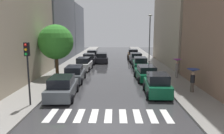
% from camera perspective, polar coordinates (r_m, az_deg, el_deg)
% --- Properties ---
extents(ground_plane, '(28.00, 72.00, 0.04)m').
position_cam_1_polar(ground_plane, '(35.14, 0.19, 1.03)').
color(ground_plane, '#343436').
extents(sidewalk_left, '(3.00, 72.00, 0.15)m').
position_cam_1_polar(sidewalk_left, '(35.80, -10.27, 1.19)').
color(sidewalk_left, gray).
rests_on(sidewalk_left, ground).
extents(sidewalk_right, '(3.00, 72.00, 0.15)m').
position_cam_1_polar(sidewalk_right, '(35.65, 10.70, 1.14)').
color(sidewalk_right, gray).
rests_on(sidewalk_right, ground).
extents(crosswalk_stripes, '(7.65, 2.20, 0.01)m').
position_cam_1_polar(crosswalk_stripes, '(13.50, -0.96, -12.94)').
color(crosswalk_stripes, silver).
rests_on(crosswalk_stripes, ground).
extents(building_left_far, '(6.00, 12.46, 11.25)m').
position_cam_1_polar(building_left_far, '(52.73, -11.80, 9.81)').
color(building_left_far, slate).
rests_on(building_left_far, ground).
extents(parked_car_left_nearest, '(2.32, 4.79, 1.70)m').
position_cam_1_polar(parked_car_left_nearest, '(17.31, -13.21, -5.35)').
color(parked_car_left_nearest, '#474C51').
rests_on(parked_car_left_nearest, ground).
extents(parked_car_left_second, '(2.14, 4.73, 1.62)m').
position_cam_1_polar(parked_car_left_second, '(22.58, -10.03, -1.87)').
color(parked_car_left_second, '#474C51').
rests_on(parked_car_left_second, ground).
extents(parked_car_left_third, '(2.15, 4.19, 1.72)m').
position_cam_1_polar(parked_car_left_third, '(28.99, -7.58, 0.77)').
color(parked_car_left_third, silver).
rests_on(parked_car_left_third, ground).
extents(parked_car_left_fourth, '(2.22, 4.18, 1.66)m').
position_cam_1_polar(parked_car_left_fourth, '(34.75, -6.16, 2.20)').
color(parked_car_left_fourth, black).
rests_on(parked_car_left_fourth, ground).
extents(parked_car_left_fifth, '(2.17, 4.45, 1.71)m').
position_cam_1_polar(parked_car_left_fifth, '(40.07, -5.25, 3.22)').
color(parked_car_left_fifth, black).
rests_on(parked_car_left_fifth, ground).
extents(parked_car_right_nearest, '(2.13, 4.10, 1.79)m').
position_cam_1_polar(parked_car_right_nearest, '(17.85, 12.06, -4.75)').
color(parked_car_right_nearest, '#0C4C2D').
rests_on(parked_car_right_nearest, ground).
extents(parked_car_right_second, '(2.30, 4.75, 1.56)m').
position_cam_1_polar(parked_car_right_second, '(23.19, 9.12, -1.61)').
color(parked_car_right_second, '#0C4C2D').
rests_on(parked_car_right_second, ground).
extents(parked_car_right_third, '(2.15, 4.76, 1.71)m').
position_cam_1_polar(parked_car_right_third, '(29.48, 7.60, 0.91)').
color(parked_car_right_third, '#0C4C2D').
rests_on(parked_car_right_third, ground).
extents(parked_car_right_fourth, '(2.23, 4.65, 1.64)m').
position_cam_1_polar(parked_car_right_fourth, '(35.90, 6.40, 2.42)').
color(parked_car_right_fourth, '#474C51').
rests_on(parked_car_right_fourth, ground).
extents(parked_car_right_fifth, '(2.24, 4.46, 1.80)m').
position_cam_1_polar(parked_car_right_fifth, '(41.09, 5.65, 3.42)').
color(parked_car_right_fifth, brown).
rests_on(parked_car_right_fifth, ground).
extents(car_midroad, '(2.18, 4.67, 1.63)m').
position_cam_1_polar(car_midroad, '(35.83, -2.74, 2.45)').
color(car_midroad, black).
rests_on(car_midroad, ground).
extents(pedestrian_near_tree, '(1.04, 1.04, 1.95)m').
position_cam_1_polar(pedestrian_near_tree, '(18.85, 20.91, -2.05)').
color(pedestrian_near_tree, brown).
rests_on(pedestrian_near_tree, sidewalk_right).
extents(pedestrian_by_kerb, '(1.00, 1.00, 2.04)m').
position_cam_1_polar(pedestrian_by_kerb, '(24.37, 17.07, 0.74)').
color(pedestrian_by_kerb, gray).
rests_on(pedestrian_by_kerb, sidewalk_right).
extents(street_tree_left, '(3.84, 3.84, 5.79)m').
position_cam_1_polar(street_tree_left, '(24.36, -14.83, 6.49)').
color(street_tree_left, '#513823').
rests_on(street_tree_left, sidewalk_left).
extents(traffic_light_left_corner, '(0.30, 0.42, 4.30)m').
position_cam_1_polar(traffic_light_left_corner, '(15.22, -21.79, 1.76)').
color(traffic_light_left_corner, black).
rests_on(traffic_light_left_corner, sidewalk_left).
extents(lamp_post_right, '(0.60, 0.28, 7.49)m').
position_cam_1_polar(lamp_post_right, '(32.48, 10.08, 8.08)').
color(lamp_post_right, '#595B60').
rests_on(lamp_post_right, sidewalk_right).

